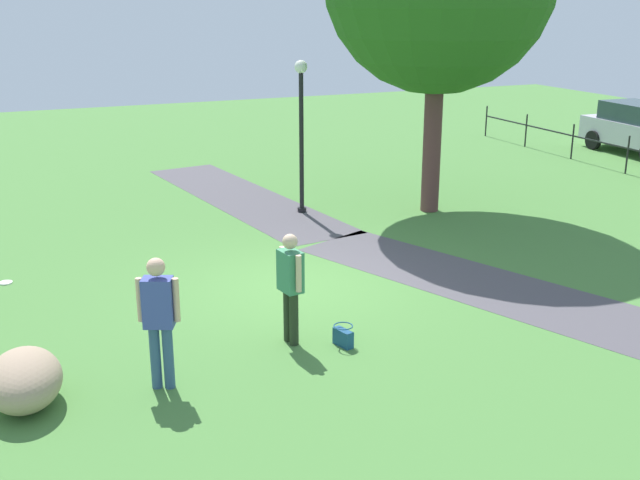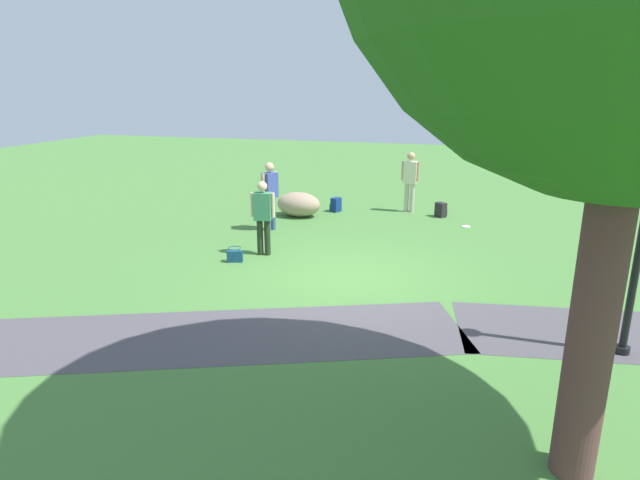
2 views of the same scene
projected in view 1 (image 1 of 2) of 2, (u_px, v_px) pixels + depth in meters
name	position (u px, v px, depth m)	size (l,w,h in m)	color
ground_plane	(298.00, 285.00, 13.01)	(48.00, 48.00, 0.00)	#487B38
footpath_segment_near	(242.00, 198.00, 18.66)	(8.18, 2.95, 0.01)	#4D484E
footpath_segment_mid	(504.00, 291.00, 12.72)	(8.11, 4.66, 0.01)	#4D484E
lamp_post	(301.00, 120.00, 16.81)	(0.28, 0.28, 3.37)	black
lawn_boulder	(24.00, 380.00, 9.07)	(1.32, 1.00, 0.67)	tan
woman_with_handbag	(290.00, 281.00, 10.57)	(0.51, 0.29, 1.60)	#24311E
passerby_on_path	(159.00, 314.00, 9.30)	(0.37, 0.48, 1.70)	#355379
handbag_on_grass	(343.00, 336.00, 10.69)	(0.34, 0.34, 0.31)	navy
frisbee_on_grass	(6.00, 283.00, 13.08)	(0.22, 0.22, 0.02)	white
parked_wagon_silver	(640.00, 128.00, 23.61)	(3.95, 1.86, 1.56)	silver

